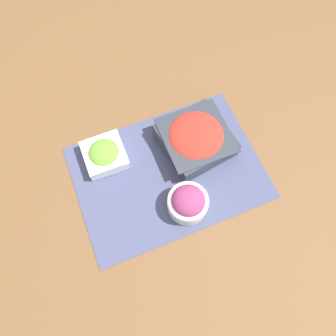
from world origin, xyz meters
The scene contains 5 objects.
ground_plane centered at (0.00, 0.00, 0.00)m, with size 3.00×3.00×0.00m, color brown.
placemat centered at (0.00, 0.00, 0.00)m, with size 0.56×0.40×0.00m.
tomato_bowl centered at (0.11, 0.06, 0.05)m, with size 0.22×0.22×0.08m.
onion_bowl centered at (0.01, -0.12, 0.04)m, with size 0.12×0.12×0.09m.
lettuce_bowl centered at (-0.16, 0.12, 0.03)m, with size 0.12×0.12×0.06m.
Camera 1 is at (-0.14, -0.35, 0.93)m, focal length 35.00 mm.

